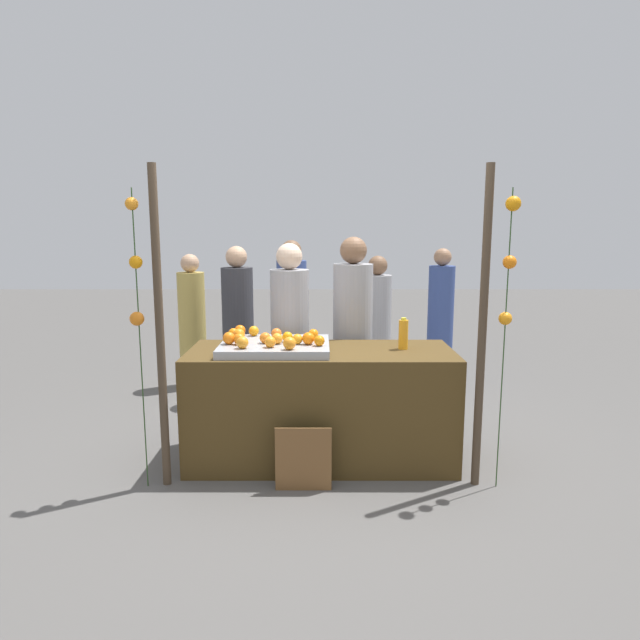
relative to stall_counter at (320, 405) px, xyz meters
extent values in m
plane|color=#565451|center=(0.00, 0.00, -0.43)|extent=(24.00, 24.00, 0.00)
cube|color=#4C3819|center=(0.00, 0.00, 0.00)|extent=(1.97, 0.76, 0.85)
cube|color=#9EA0A5|center=(-0.34, -0.02, 0.46)|extent=(0.79, 0.63, 0.06)
sphere|color=orange|center=(-0.36, -0.19, 0.53)|extent=(0.08, 0.08, 0.08)
sphere|color=orange|center=(-0.09, -0.09, 0.53)|extent=(0.09, 0.09, 0.09)
sphere|color=orange|center=(-0.01, -0.14, 0.52)|extent=(0.08, 0.08, 0.08)
sphere|color=orange|center=(-0.34, 0.13, 0.53)|extent=(0.08, 0.08, 0.08)
sphere|color=orange|center=(-0.41, -0.05, 0.53)|extent=(0.08, 0.08, 0.08)
sphere|color=orange|center=(-0.67, 0.14, 0.52)|extent=(0.08, 0.08, 0.08)
sphere|color=orange|center=(-0.67, -0.08, 0.53)|extent=(0.09, 0.09, 0.09)
sphere|color=orange|center=(-0.55, -0.23, 0.53)|extent=(0.09, 0.09, 0.09)
sphere|color=orange|center=(-0.59, -0.10, 0.53)|extent=(0.08, 0.08, 0.08)
sphere|color=orange|center=(-0.22, -0.26, 0.53)|extent=(0.09, 0.09, 0.09)
sphere|color=orange|center=(-0.61, 0.05, 0.53)|extent=(0.09, 0.09, 0.09)
sphere|color=orange|center=(-0.25, 0.00, 0.52)|extent=(0.08, 0.08, 0.08)
sphere|color=orange|center=(-0.63, 0.24, 0.53)|extent=(0.09, 0.09, 0.09)
sphere|color=orange|center=(-0.53, 0.23, 0.53)|extent=(0.08, 0.08, 0.08)
sphere|color=orange|center=(-0.17, -0.08, 0.52)|extent=(0.08, 0.08, 0.08)
sphere|color=orange|center=(-0.06, 0.11, 0.52)|extent=(0.08, 0.08, 0.08)
sphere|color=orange|center=(-0.32, -0.07, 0.53)|extent=(0.08, 0.08, 0.08)
cylinder|color=orange|center=(0.61, 0.03, 0.54)|extent=(0.07, 0.07, 0.22)
cylinder|color=yellow|center=(0.61, 0.03, 0.65)|extent=(0.04, 0.04, 0.02)
cube|color=brown|center=(-0.12, -0.52, -0.21)|extent=(0.38, 0.01, 0.45)
cube|color=black|center=(-0.12, -0.50, -0.21)|extent=(0.35, 0.02, 0.43)
cylinder|color=#99999E|center=(-0.26, 0.58, 0.28)|extent=(0.33, 0.33, 1.40)
sphere|color=beige|center=(-0.26, 0.58, 1.09)|extent=(0.22, 0.22, 0.22)
cylinder|color=#99999E|center=(0.27, 0.62, 0.30)|extent=(0.34, 0.34, 1.45)
sphere|color=brown|center=(0.27, 0.62, 1.14)|extent=(0.23, 0.23, 0.23)
cylinder|color=tan|center=(-1.42, 1.96, 0.21)|extent=(0.30, 0.30, 1.28)
sphere|color=tan|center=(-1.42, 1.96, 0.95)|extent=(0.20, 0.20, 0.20)
cylinder|color=#99999E|center=(0.58, 1.62, 0.21)|extent=(0.30, 0.30, 1.27)
sphere|color=brown|center=(0.58, 1.62, 0.95)|extent=(0.20, 0.20, 0.20)
cylinder|color=#333338|center=(-0.84, 1.46, 0.26)|extent=(0.32, 0.32, 1.36)
sphere|color=tan|center=(-0.84, 1.46, 1.04)|extent=(0.21, 0.21, 0.21)
cylinder|color=#384C8C|center=(1.43, 2.45, 0.23)|extent=(0.30, 0.30, 1.32)
sphere|color=#A87A59|center=(1.43, 2.45, 0.99)|extent=(0.21, 0.21, 0.21)
cylinder|color=#384C8C|center=(-0.32, 1.93, 0.28)|extent=(0.33, 0.33, 1.40)
sphere|color=brown|center=(-0.32, 1.93, 1.09)|extent=(0.22, 0.22, 0.22)
cylinder|color=#473828|center=(-1.06, -0.42, 0.65)|extent=(0.06, 0.06, 2.15)
cylinder|color=#473828|center=(1.06, -0.42, 0.65)|extent=(0.06, 0.06, 2.15)
cylinder|color=#2D4C23|center=(-1.19, -0.45, 0.57)|extent=(0.01, 0.01, 1.99)
sphere|color=orange|center=(-1.19, -0.45, 1.47)|extent=(0.08, 0.08, 0.08)
sphere|color=orange|center=(-1.18, -0.45, 1.10)|extent=(0.08, 0.08, 0.08)
sphere|color=orange|center=(-1.20, -0.46, 0.74)|extent=(0.09, 0.09, 0.09)
cylinder|color=#2D4C23|center=(1.20, -0.46, 0.57)|extent=(0.01, 0.01, 1.99)
sphere|color=orange|center=(1.20, -0.46, 1.47)|extent=(0.10, 0.10, 0.10)
sphere|color=orange|center=(1.20, -0.45, 1.10)|extent=(0.09, 0.09, 0.09)
sphere|color=orange|center=(1.20, -0.45, 0.74)|extent=(0.09, 0.09, 0.09)
camera|label=1|loc=(-0.01, -3.91, 1.30)|focal=30.27mm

